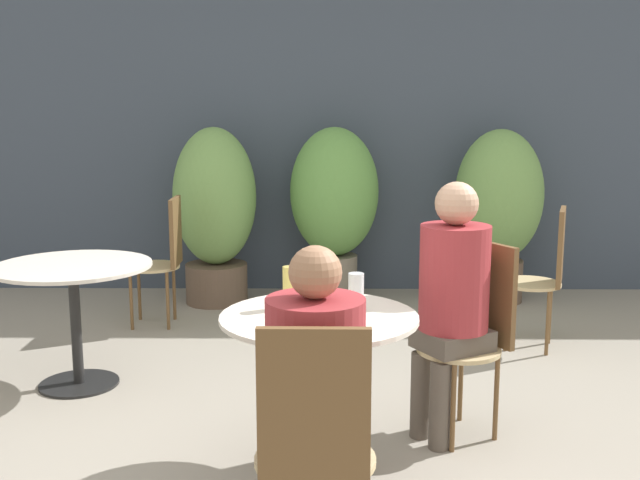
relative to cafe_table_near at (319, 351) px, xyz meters
The scene contains 16 objects.
ground_plane 0.60m from the cafe_table_near, ahead, with size 20.00×20.00×0.00m, color gray.
storefront_wall 3.52m from the cafe_table_near, 86.01° to the left, with size 10.00×0.06×3.00m.
cafe_table_near is the anchor object (origin of this frame).
cafe_table_far 1.72m from the cafe_table_near, 143.58° to the left, with size 0.87×0.87×0.71m.
bistro_chair_0 0.86m from the cafe_table_near, 90.28° to the right, with size 0.40×0.40×0.93m.
bistro_chair_1 0.86m from the cafe_table_near, 29.72° to the left, with size 0.45×0.44×0.93m.
bistro_chair_2 2.51m from the cafe_table_near, 116.92° to the left, with size 0.40×0.40×0.93m.
bistro_chair_3 2.24m from the cafe_table_near, 49.60° to the left, with size 0.44×0.42×0.93m.
seated_person_0 0.72m from the cafe_table_near, 90.28° to the right, with size 0.33×0.33×1.14m.
seated_person_1 0.73m from the cafe_table_near, 29.72° to the left, with size 0.41×0.39×1.23m.
beer_glass_0 0.29m from the cafe_table_near, 89.82° to the right, with size 0.06×0.06×0.15m.
beer_glass_1 0.30m from the cafe_table_near, 23.58° to the left, with size 0.07×0.07×0.17m.
beer_glass_2 0.30m from the cafe_table_near, 138.21° to the left, with size 0.06×0.06×0.18m.
potted_plant_0 3.02m from the cafe_table_near, 106.72° to the left, with size 0.66×0.66×1.42m.
potted_plant_1 2.99m from the cafe_table_near, 88.29° to the left, with size 0.71×0.71×1.41m.
potted_plant_2 3.29m from the cafe_table_near, 64.44° to the left, with size 0.70×0.70×1.40m.
Camera 1 is at (-0.20, -3.00, 1.57)m, focal length 42.00 mm.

